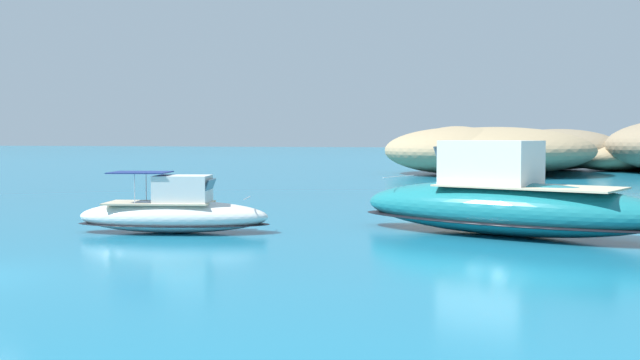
% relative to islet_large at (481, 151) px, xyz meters
% --- Properties ---
extents(islet_large, '(24.01, 24.77, 4.23)m').
position_rel_islet_large_xyz_m(islet_large, '(0.00, 0.00, 0.00)').
color(islet_large, '#9E8966').
rests_on(islet_large, ground).
extents(islet_small, '(29.57, 25.22, 4.97)m').
position_rel_islet_large_xyz_m(islet_small, '(13.70, 9.52, 0.02)').
color(islet_small, '#84755B').
rests_on(islet_small, ground).
extents(motorboat_white, '(7.10, 3.44, 2.14)m').
position_rel_islet_large_xyz_m(motorboat_white, '(-7.65, -45.20, -1.31)').
color(motorboat_white, white).
rests_on(motorboat_white, ground).
extents(motorboat_teal, '(11.48, 6.93, 3.24)m').
position_rel_islet_large_xyz_m(motorboat_teal, '(3.53, -42.71, -0.92)').
color(motorboat_teal, '#19727A').
rests_on(motorboat_teal, ground).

